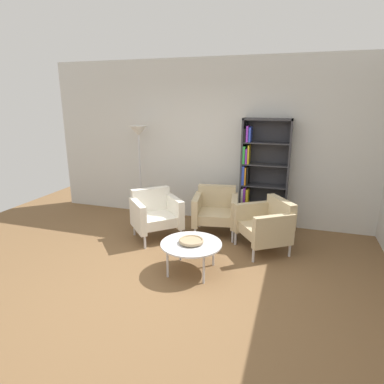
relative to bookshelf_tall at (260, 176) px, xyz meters
The scene contains 9 objects.
ground_plane 2.59m from the bookshelf_tall, 111.07° to the right, with size 8.32×8.32×0.00m, color brown.
plaster_back_panel 1.03m from the bookshelf_tall, 166.45° to the left, with size 6.40×0.12×2.90m, color silver.
bookshelf_tall is the anchor object (origin of this frame).
coffee_table_low 2.06m from the bookshelf_tall, 108.48° to the right, with size 0.80×0.80×0.40m.
decorative_bowl 2.05m from the bookshelf_tall, 108.48° to the right, with size 0.32×0.32×0.05m.
armchair_near_window 1.90m from the bookshelf_tall, 147.29° to the right, with size 0.95×0.95×0.78m.
armchair_by_bookshelf 1.09m from the bookshelf_tall, 75.75° to the right, with size 0.93×0.95×0.78m.
armchair_corner_red 0.97m from the bookshelf_tall, 141.12° to the right, with size 0.81×0.77×0.78m.
floor_lamp_torchiere 2.25m from the bookshelf_tall, behind, with size 0.32×0.32×1.74m.
Camera 1 is at (1.46, -3.36, 2.19)m, focal length 30.76 mm.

